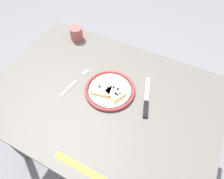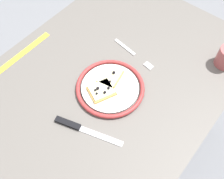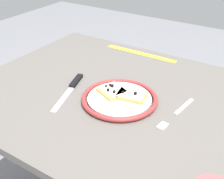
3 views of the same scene
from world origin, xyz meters
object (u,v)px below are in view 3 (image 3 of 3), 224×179
dining_table (130,121)px  pizza_slice_far (131,95)px  measuring_tape (141,53)px  pizza_slice_near (112,91)px  knife (73,86)px  plate (119,99)px  fork (177,113)px

dining_table → pizza_slice_far: bearing=118.8°
pizza_slice_far → measuring_tape: 0.38m
pizza_slice_near → knife: bearing=8.1°
pizza_slice_near → pizza_slice_far: same height
pizza_slice_far → pizza_slice_near: bearing=11.5°
plate → measuring_tape: plate is taller
knife → measuring_tape: knife is taller
plate → measuring_tape: (0.12, -0.37, -0.01)m
dining_table → fork: (-0.16, 0.00, 0.10)m
pizza_slice_far → knife: bearing=9.1°
plate → pizza_slice_near: pizza_slice_near is taller
measuring_tape → plate: bearing=107.8°
knife → fork: (-0.37, -0.04, -0.00)m
pizza_slice_far → knife: size_ratio=0.46×
plate → measuring_tape: bearing=-72.4°
pizza_slice_far → fork: pizza_slice_far is taller
pizza_slice_far → measuring_tape: size_ratio=0.33×
pizza_slice_near → measuring_tape: (0.08, -0.36, -0.02)m
plate → fork: 0.19m
pizza_slice_far → fork: size_ratio=0.53×
pizza_slice_near → measuring_tape: pizza_slice_near is taller
plate → pizza_slice_near: bearing=-18.5°
dining_table → pizza_slice_far: (-0.01, 0.01, 0.11)m
knife → fork: 0.37m
knife → fork: knife is taller
dining_table → pizza_slice_near: size_ratio=10.25×
pizza_slice_near → knife: 0.15m
pizza_slice_far → fork: (-0.15, -0.01, -0.02)m
dining_table → knife: size_ratio=4.76×
plate → fork: plate is taller
pizza_slice_far → plate: bearing=39.4°
knife → measuring_tape: bearing=-100.0°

